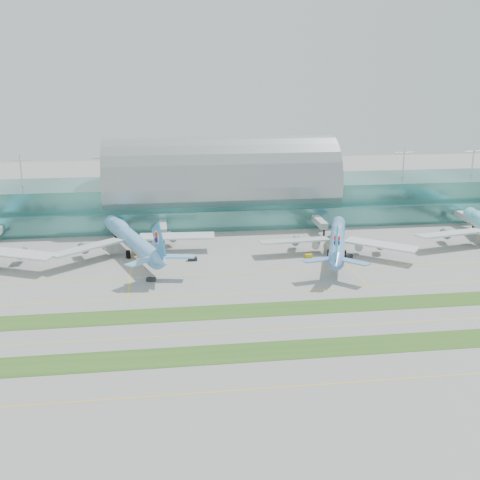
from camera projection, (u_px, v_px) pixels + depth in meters
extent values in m
plane|color=gray|center=(263.00, 312.00, 196.36)|extent=(700.00, 700.00, 0.00)
cube|color=#3D7A75|center=(221.00, 200.00, 317.45)|extent=(340.00, 42.00, 20.00)
cube|color=#3D7A75|center=(226.00, 220.00, 295.96)|extent=(340.00, 8.00, 10.00)
ellipsoid|color=#9EA5A8|center=(220.00, 181.00, 314.70)|extent=(340.00, 46.20, 16.17)
cylinder|color=white|center=(220.00, 166.00, 312.50)|extent=(0.80, 0.80, 16.00)
cube|color=#B2B7B7|center=(163.00, 226.00, 281.28)|extent=(3.50, 22.00, 3.00)
cylinder|color=black|center=(163.00, 239.00, 272.71)|extent=(1.00, 1.00, 4.00)
cube|color=#B2B7B7|center=(319.00, 221.00, 291.12)|extent=(3.50, 22.00, 3.00)
cylinder|color=black|center=(324.00, 233.00, 282.55)|extent=(1.00, 1.00, 4.00)
cube|color=#B2B7B7|center=(464.00, 216.00, 300.96)|extent=(3.50, 22.00, 3.00)
cylinder|color=black|center=(474.00, 228.00, 292.39)|extent=(1.00, 1.00, 4.00)
cube|color=#2D591E|center=(280.00, 350.00, 169.68)|extent=(420.00, 12.00, 0.08)
cube|color=#2D591E|center=(262.00, 310.00, 198.26)|extent=(420.00, 12.00, 0.08)
cube|color=yellow|center=(296.00, 386.00, 150.64)|extent=(420.00, 0.35, 0.01)
cube|color=yellow|center=(271.00, 330.00, 183.03)|extent=(420.00, 0.35, 0.01)
cube|color=yellow|center=(254.00, 293.00, 213.51)|extent=(420.00, 0.35, 0.01)
cube|color=yellow|center=(245.00, 273.00, 234.46)|extent=(420.00, 0.35, 0.01)
cube|color=silver|center=(16.00, 253.00, 237.41)|extent=(33.65, 21.76, 1.35)
cylinder|color=gray|center=(8.00, 255.00, 243.41)|extent=(4.11, 6.31, 3.77)
cylinder|color=#6CB2EF|center=(132.00, 239.00, 255.75)|extent=(27.80, 65.93, 6.73)
ellipsoid|color=#6CB2EF|center=(120.00, 225.00, 271.46)|extent=(12.57, 21.43, 4.79)
cone|color=#6CB2EF|center=(110.00, 221.00, 286.96)|extent=(8.11, 7.29, 6.73)
cone|color=#6CB2EF|center=(162.00, 261.00, 222.68)|extent=(9.17, 11.29, 6.39)
cube|color=silver|center=(87.00, 248.00, 245.64)|extent=(30.05, 27.38, 1.33)
cylinder|color=#93969B|center=(96.00, 248.00, 253.40)|extent=(5.40, 6.83, 3.69)
cube|color=silver|center=(177.00, 236.00, 262.35)|extent=(32.99, 10.11, 1.33)
cylinder|color=#93969B|center=(162.00, 239.00, 265.94)|extent=(5.40, 6.83, 3.69)
cube|color=#2B84C2|center=(159.00, 242.00, 222.67)|extent=(5.16, 13.73, 15.65)
cylinder|color=silver|center=(158.00, 237.00, 223.16)|extent=(2.58, 5.25, 5.21)
cylinder|color=black|center=(117.00, 236.00, 279.14)|extent=(1.95, 1.95, 3.26)
cylinder|color=black|center=(128.00, 254.00, 251.99)|extent=(1.95, 1.95, 3.26)
cylinder|color=black|center=(143.00, 252.00, 254.77)|extent=(1.95, 1.95, 3.26)
cylinder|color=#6499DC|center=(337.00, 240.00, 256.10)|extent=(24.99, 61.41, 6.25)
ellipsoid|color=#6499DC|center=(338.00, 226.00, 272.20)|extent=(11.44, 19.90, 4.45)
cone|color=#6499DC|center=(339.00, 221.00, 287.99)|extent=(7.49, 6.70, 6.25)
cone|color=#6499DC|center=(336.00, 263.00, 222.36)|extent=(8.42, 10.45, 5.94)
cube|color=silver|center=(294.00, 241.00, 257.30)|extent=(30.71, 9.81, 1.23)
cylinder|color=#969A9F|center=(306.00, 242.00, 262.29)|extent=(4.95, 6.32, 3.43)
cube|color=silver|center=(381.00, 245.00, 251.31)|extent=(28.10, 25.16, 1.23)
cylinder|color=#969A9F|center=(369.00, 245.00, 257.79)|extent=(4.95, 6.32, 3.43)
cube|color=#31C0DD|center=(337.00, 245.00, 222.53)|extent=(4.61, 12.80, 14.53)
cylinder|color=white|center=(337.00, 240.00, 223.06)|extent=(2.34, 4.88, 4.84)
cylinder|color=black|center=(338.00, 236.00, 279.87)|extent=(1.81, 1.81, 3.02)
cylinder|color=black|center=(330.00, 253.00, 254.06)|extent=(1.81, 1.81, 3.02)
cylinder|color=black|center=(344.00, 254.00, 253.06)|extent=(1.81, 1.81, 3.02)
ellipsoid|color=#6DDCF1|center=(480.00, 217.00, 285.51)|extent=(10.05, 21.66, 4.89)
cone|color=#6DDCF1|center=(468.00, 213.00, 303.07)|extent=(7.72, 6.64, 6.86)
cube|color=white|center=(451.00, 233.00, 266.32)|extent=(34.18, 15.02, 1.35)
cylinder|color=gray|center=(458.00, 235.00, 272.51)|extent=(4.76, 6.65, 3.76)
cylinder|color=black|center=(474.00, 228.00, 294.01)|extent=(1.99, 1.99, 3.32)
cube|color=black|center=(151.00, 279.00, 224.81)|extent=(3.67, 2.67, 1.43)
cube|color=black|center=(192.00, 259.00, 249.08)|extent=(3.96, 2.00, 1.48)
cube|color=gold|center=(309.00, 256.00, 253.17)|extent=(3.06, 1.77, 1.44)
cube|color=black|center=(349.00, 256.00, 252.70)|extent=(3.06, 1.79, 1.51)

